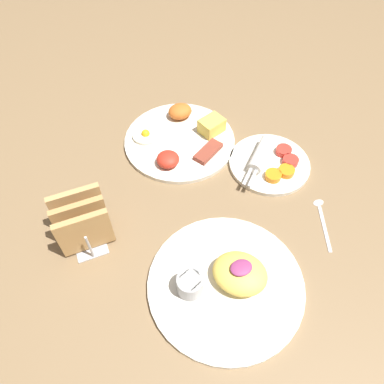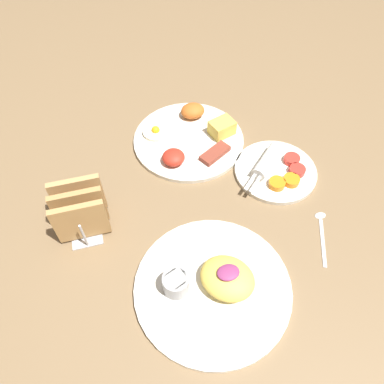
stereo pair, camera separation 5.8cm
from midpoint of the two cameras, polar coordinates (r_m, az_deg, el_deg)
ground_plane at (r=0.79m, az=3.45°, el=-3.02°), size 3.00×3.00×0.00m
plate_breakfast at (r=0.92m, az=1.56°, el=8.26°), size 0.27×0.27×0.05m
plate_condiments at (r=0.87m, az=14.50°, el=3.26°), size 0.19×0.19×0.04m
plate_foreground at (r=0.70m, az=5.79°, el=-13.98°), size 0.29×0.29×0.06m
toast_rack at (r=0.76m, az=-14.59°, el=-2.78°), size 0.10×0.12×0.10m
teaspoon at (r=0.82m, az=21.14°, el=-5.23°), size 0.06×0.12×0.01m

